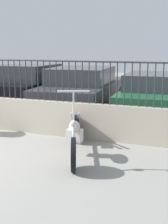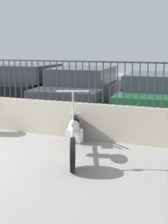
# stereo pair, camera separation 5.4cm
# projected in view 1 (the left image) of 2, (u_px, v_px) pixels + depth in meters

# --- Properties ---
(low_wall) EXTENTS (9.70, 0.18, 0.79)m
(low_wall) POSITION_uv_depth(u_px,v_px,m) (5.00, 114.00, 7.56)
(low_wall) COLOR #B2A893
(low_wall) RESTS_ON ground_plane
(fence_railing) EXTENTS (9.70, 0.04, 0.92)m
(fence_railing) POSITION_uv_depth(u_px,v_px,m) (3.00, 74.00, 7.36)
(fence_railing) COLOR #2D2D33
(fence_railing) RESTS_ON low_wall
(motorcycle_red) EXTENTS (0.99, 2.20, 1.31)m
(motorcycle_red) POSITION_uv_depth(u_px,v_px,m) (75.00, 134.00, 5.91)
(motorcycle_red) COLOR black
(motorcycle_red) RESTS_ON ground_plane
(car_black) EXTENTS (1.72, 3.99, 1.41)m
(car_black) POSITION_uv_depth(u_px,v_px,m) (32.00, 85.00, 10.66)
(car_black) COLOR black
(car_black) RESTS_ON ground_plane
(car_dark_grey) EXTENTS (2.17, 4.67, 1.38)m
(car_dark_grey) POSITION_uv_depth(u_px,v_px,m) (83.00, 89.00, 9.68)
(car_dark_grey) COLOR black
(car_dark_grey) RESTS_ON ground_plane
(car_green) EXTENTS (1.87, 4.16, 1.27)m
(car_green) POSITION_uv_depth(u_px,v_px,m) (155.00, 95.00, 8.87)
(car_green) COLOR black
(car_green) RESTS_ON ground_plane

